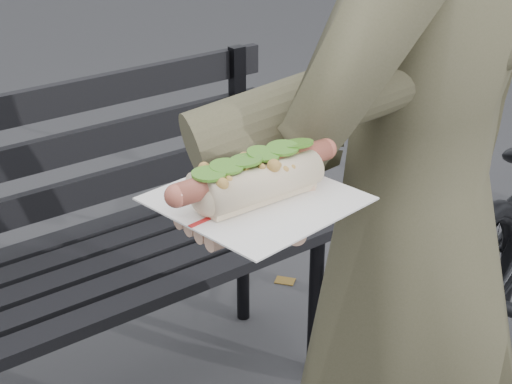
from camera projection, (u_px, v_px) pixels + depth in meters
park_bench at (31, 253)px, 1.84m from camera, size 1.50×0.44×0.88m
person at (412, 237)px, 1.24m from camera, size 0.69×0.52×1.70m
held_hotdog at (343, 110)px, 0.99m from camera, size 0.63×0.31×0.20m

